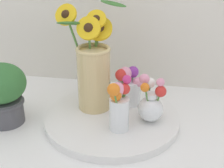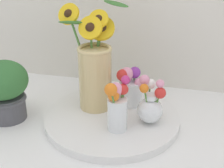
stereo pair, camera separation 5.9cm
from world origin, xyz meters
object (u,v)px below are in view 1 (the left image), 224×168
vase_small_back (129,86)px  potted_plant (3,91)px  mason_jar_sunflowers (93,69)px  vase_small_center (119,105)px  serving_tray (112,118)px  vase_bulb_right (151,103)px

vase_small_back → potted_plant: bearing=-159.5°
mason_jar_sunflowers → vase_small_center: (0.10, -0.12, -0.05)m
potted_plant → serving_tray: bearing=9.4°
vase_small_center → potted_plant: potted_plant is taller
vase_small_center → mason_jar_sunflowers: bearing=129.6°
serving_tray → vase_small_center: 0.12m
vase_small_center → vase_small_back: 0.16m
vase_small_center → vase_small_back: (0.01, 0.16, -0.01)m
vase_small_center → vase_bulb_right: vase_small_center is taller
vase_small_center → vase_bulb_right: 0.11m
serving_tray → vase_small_back: vase_small_back is taller
potted_plant → vase_small_back: bearing=20.5°
mason_jar_sunflowers → vase_small_back: 0.13m
mason_jar_sunflowers → vase_bulb_right: 0.21m
serving_tray → potted_plant: bearing=-170.6°
serving_tray → mason_jar_sunflowers: size_ratio=1.27×
serving_tray → potted_plant: size_ratio=2.17×
serving_tray → potted_plant: (-0.33, -0.05, 0.10)m
mason_jar_sunflowers → vase_bulb_right: (0.19, -0.06, -0.08)m
vase_bulb_right → mason_jar_sunflowers: bearing=162.9°
mason_jar_sunflowers → potted_plant: 0.28m
serving_tray → mason_jar_sunflowers: (-0.07, 0.05, 0.14)m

